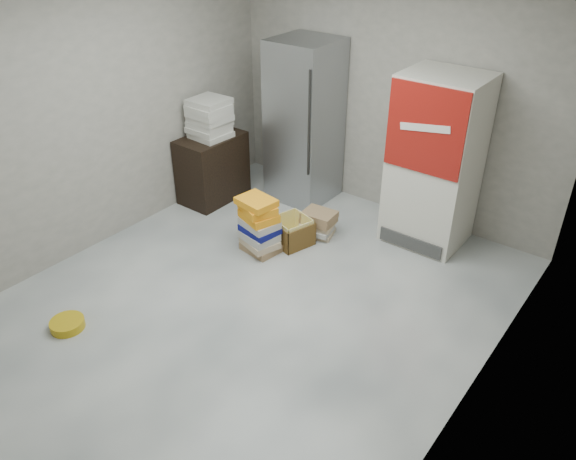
% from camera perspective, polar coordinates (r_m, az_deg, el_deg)
% --- Properties ---
extents(ground, '(5.00, 5.00, 0.00)m').
position_cam_1_polar(ground, '(5.19, -4.38, -7.90)').
color(ground, silver).
rests_on(ground, ground).
extents(room_shell, '(4.04, 5.04, 2.82)m').
position_cam_1_polar(room_shell, '(4.29, -5.34, 11.09)').
color(room_shell, '#A59E95').
rests_on(room_shell, ground).
extents(steel_fridge, '(0.70, 0.72, 1.90)m').
position_cam_1_polar(steel_fridge, '(6.67, 1.67, 10.88)').
color(steel_fridge, '#A1A4A8').
rests_on(steel_fridge, ground).
extents(coke_cooler, '(0.80, 0.73, 1.80)m').
position_cam_1_polar(coke_cooler, '(5.94, 14.70, 6.74)').
color(coke_cooler, silver).
rests_on(coke_cooler, ground).
extents(wood_shelf, '(0.50, 0.80, 0.80)m').
position_cam_1_polar(wood_shelf, '(6.87, -7.67, 6.26)').
color(wood_shelf, black).
rests_on(wood_shelf, ground).
extents(supply_box_stack, '(0.43, 0.43, 0.45)m').
position_cam_1_polar(supply_box_stack, '(6.63, -7.99, 11.17)').
color(supply_box_stack, silver).
rests_on(supply_box_stack, wood_shelf).
extents(phonebook_stack_main, '(0.48, 0.42, 0.62)m').
position_cam_1_polar(phonebook_stack_main, '(5.79, -2.97, 0.48)').
color(phonebook_stack_main, '#91714E').
rests_on(phonebook_stack_main, ground).
extents(phonebook_stack_side, '(0.41, 0.37, 0.29)m').
position_cam_1_polar(phonebook_stack_side, '(6.15, 3.05, 0.68)').
color(phonebook_stack_side, tan).
rests_on(phonebook_stack_side, ground).
extents(cardboard_box, '(0.46, 0.46, 0.30)m').
position_cam_1_polar(cardboard_box, '(6.01, 0.39, -0.29)').
color(cardboard_box, yellow).
rests_on(cardboard_box, ground).
extents(bucket_lid, '(0.36, 0.36, 0.08)m').
position_cam_1_polar(bucket_lid, '(5.30, -21.50, -8.90)').
color(bucket_lid, gold).
rests_on(bucket_lid, ground).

